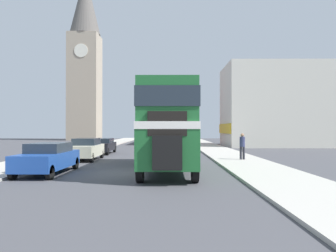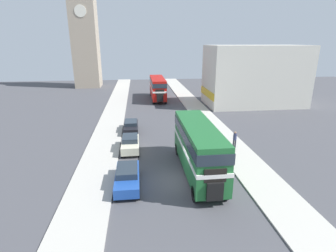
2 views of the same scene
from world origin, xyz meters
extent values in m
plane|color=#47474C|center=(0.00, 0.00, 0.00)|extent=(120.00, 120.00, 0.00)
cube|color=#B7B2A8|center=(6.75, 0.00, 0.06)|extent=(3.50, 120.00, 0.12)
cube|color=#B7B2A8|center=(-6.75, 0.00, 0.06)|extent=(3.50, 120.00, 0.12)
cube|color=#1E602D|center=(1.92, 1.24, 1.36)|extent=(2.52, 10.03, 1.63)
cube|color=white|center=(1.92, 1.24, 2.33)|extent=(2.54, 10.08, 0.30)
cube|color=#1E602D|center=(1.92, 1.24, 3.37)|extent=(2.47, 9.83, 1.78)
cube|color=#232D38|center=(1.92, 1.24, 3.46)|extent=(2.54, 9.93, 0.80)
cube|color=black|center=(1.92, -3.88, 1.28)|extent=(1.13, 0.20, 1.31)
cube|color=black|center=(1.92, -3.74, 2.39)|extent=(1.51, 0.12, 0.95)
cylinder|color=black|center=(0.81, -2.86, 0.57)|extent=(0.28, 1.15, 1.15)
cylinder|color=black|center=(3.04, -2.86, 0.57)|extent=(0.28, 1.15, 1.15)
cylinder|color=black|center=(0.81, 5.22, 0.57)|extent=(0.28, 1.15, 1.15)
cylinder|color=black|center=(3.04, 5.22, 0.57)|extent=(0.28, 1.15, 1.15)
cube|color=#B2140F|center=(0.90, 31.67, 1.33)|extent=(2.54, 10.28, 1.58)
cube|color=white|center=(0.90, 31.67, 2.27)|extent=(2.56, 10.33, 0.29)
cube|color=#B2140F|center=(0.90, 31.67, 3.27)|extent=(2.49, 10.08, 1.72)
cube|color=#232D38|center=(0.90, 31.67, 3.36)|extent=(2.56, 10.18, 0.77)
cube|color=black|center=(0.90, 26.43, 1.26)|extent=(1.14, 0.20, 1.26)
cube|color=black|center=(0.90, 26.57, 2.32)|extent=(1.52, 0.12, 0.92)
cylinder|color=black|center=(-0.23, 27.45, 0.57)|extent=(0.28, 1.15, 1.15)
cylinder|color=black|center=(2.03, 27.45, 0.57)|extent=(0.28, 1.15, 1.15)
cylinder|color=black|center=(-0.23, 35.77, 0.57)|extent=(0.28, 1.15, 1.15)
cylinder|color=black|center=(2.03, 35.77, 0.57)|extent=(0.28, 1.15, 1.15)
cube|color=#1E479E|center=(-3.93, -0.28, 0.66)|extent=(1.80, 4.69, 0.75)
cube|color=#232D38|center=(-3.93, -0.09, 1.27)|extent=(1.59, 2.44, 0.46)
cylinder|color=black|center=(-4.73, -2.18, 0.32)|extent=(0.20, 0.64, 0.64)
cylinder|color=black|center=(-3.13, -2.18, 0.32)|extent=(0.20, 0.64, 0.64)
cylinder|color=black|center=(-4.73, 1.61, 0.32)|extent=(0.20, 0.64, 0.64)
cylinder|color=black|center=(-3.13, 1.61, 0.32)|extent=(0.20, 0.64, 0.64)
cube|color=beige|center=(-3.86, 6.69, 0.67)|extent=(1.75, 4.12, 0.77)
cube|color=#232D38|center=(-3.86, 6.85, 1.29)|extent=(1.54, 2.14, 0.48)
cylinder|color=black|center=(-4.63, 5.07, 0.32)|extent=(0.20, 0.64, 0.64)
cylinder|color=black|center=(-3.08, 5.07, 0.32)|extent=(0.20, 0.64, 0.64)
cylinder|color=black|center=(-4.63, 8.30, 0.32)|extent=(0.20, 0.64, 0.64)
cylinder|color=black|center=(-3.08, 8.30, 0.32)|extent=(0.20, 0.64, 0.64)
cube|color=black|center=(-3.91, 12.68, 0.63)|extent=(1.68, 4.43, 0.68)
cube|color=#232D38|center=(-3.91, 12.86, 1.16)|extent=(1.48, 2.30, 0.39)
cylinder|color=black|center=(-4.65, 10.92, 0.32)|extent=(0.20, 0.64, 0.64)
cylinder|color=black|center=(-3.16, 10.92, 0.32)|extent=(0.20, 0.64, 0.64)
cylinder|color=black|center=(-4.65, 14.45, 0.32)|extent=(0.20, 0.64, 0.64)
cylinder|color=black|center=(-3.16, 14.45, 0.32)|extent=(0.20, 0.64, 0.64)
cylinder|color=#282833|center=(6.83, 5.99, 0.55)|extent=(0.16, 0.16, 0.86)
cylinder|color=#282833|center=(7.03, 5.99, 0.55)|extent=(0.16, 0.16, 0.86)
cylinder|color=navy|center=(6.93, 5.99, 1.32)|extent=(0.36, 0.36, 0.68)
sphere|color=#9E7051|center=(6.93, 5.99, 1.77)|extent=(0.23, 0.23, 0.23)
cube|color=tan|center=(-14.90, 48.72, 10.46)|extent=(5.78, 5.78, 20.92)
cylinder|color=silver|center=(-14.90, 45.79, 17.16)|extent=(2.60, 0.10, 2.60)
cube|color=beige|center=(17.26, 25.23, 5.08)|extent=(16.46, 8.76, 10.16)
cube|color=gold|center=(8.97, 25.23, 2.24)|extent=(0.12, 8.32, 1.22)
camera|label=1|loc=(2.02, -16.19, 2.18)|focal=35.00mm
camera|label=2|loc=(-2.88, -18.49, 10.69)|focal=28.00mm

